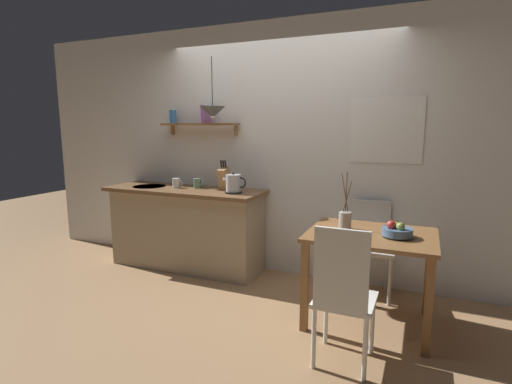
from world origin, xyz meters
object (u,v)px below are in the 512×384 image
object	(u,v)px
twig_vase	(345,220)
knife_block	(224,178)
electric_kettle	(234,184)
dining_table	(371,247)
dining_chair_far	(370,242)
coffee_mug_by_sink	(176,183)
pendant_lamp	(213,112)
fruit_bowl	(397,231)
coffee_mug_spare	(198,183)
dining_chair_near	(343,292)

from	to	relation	value
twig_vase	knife_block	size ratio (longest dim) A/B	1.47
electric_kettle	dining_table	bearing A→B (deg)	-16.62
dining_chair_far	coffee_mug_by_sink	world-z (taller)	coffee_mug_by_sink
electric_kettle	pendant_lamp	bearing A→B (deg)	178.81
dining_table	dining_chair_far	size ratio (longest dim) A/B	1.11
dining_chair_far	coffee_mug_by_sink	size ratio (longest dim) A/B	7.15
fruit_bowl	coffee_mug_spare	size ratio (longest dim) A/B	1.81
knife_block	coffee_mug_spare	size ratio (longest dim) A/B	2.56
fruit_bowl	dining_chair_near	bearing A→B (deg)	-111.94
knife_block	coffee_mug_by_sink	distance (m)	0.59
twig_vase	electric_kettle	xyz separation A→B (m)	(-1.23, 0.39, 0.18)
dining_chair_far	coffee_mug_spare	bearing A→B (deg)	-179.14
dining_chair_far	pendant_lamp	size ratio (longest dim) A/B	1.46
dining_table	fruit_bowl	xyz separation A→B (m)	(0.19, -0.04, 0.17)
dining_chair_near	pendant_lamp	distance (m)	2.33
dining_chair_near	twig_vase	bearing A→B (deg)	100.53
twig_vase	coffee_mug_by_sink	bearing A→B (deg)	167.09
dining_chair_near	coffee_mug_by_sink	distance (m)	2.50
coffee_mug_spare	pendant_lamp	distance (m)	0.84
dining_table	dining_chair_near	distance (m)	0.73
fruit_bowl	pendant_lamp	xyz separation A→B (m)	(-1.88, 0.48, 0.94)
dining_chair_near	fruit_bowl	bearing A→B (deg)	68.06
dining_table	electric_kettle	bearing A→B (deg)	163.38
twig_vase	knife_block	xyz separation A→B (m)	(-1.42, 0.53, 0.21)
fruit_bowl	twig_vase	xyz separation A→B (m)	(-0.41, 0.09, 0.03)
coffee_mug_spare	fruit_bowl	bearing A→B (deg)	-16.00
knife_block	coffee_mug_spare	xyz separation A→B (m)	(-0.34, -0.00, -0.08)
dining_chair_far	fruit_bowl	distance (m)	0.77
dining_table	twig_vase	distance (m)	0.30
electric_kettle	coffee_mug_spare	xyz separation A→B (m)	(-0.53, 0.14, -0.04)
dining_chair_near	electric_kettle	size ratio (longest dim) A/B	3.78
fruit_bowl	coffee_mug_by_sink	bearing A→B (deg)	167.14
knife_block	dining_table	bearing A→B (deg)	-19.53
dining_table	electric_kettle	xyz separation A→B (m)	(-1.45, 0.43, 0.37)
pendant_lamp	electric_kettle	bearing A→B (deg)	-1.19
dining_chair_far	knife_block	size ratio (longest dim) A/B	2.74
fruit_bowl	coffee_mug_spare	distance (m)	2.26
dining_chair_far	dining_table	bearing A→B (deg)	-82.80
coffee_mug_by_sink	pendant_lamp	xyz separation A→B (m)	(0.52, -0.07, 0.78)
fruit_bowl	pendant_lamp	distance (m)	2.16
dining_table	electric_kettle	world-z (taller)	electric_kettle
coffee_mug_spare	pendant_lamp	bearing A→B (deg)	-25.69
dining_chair_far	pendant_lamp	world-z (taller)	pendant_lamp
dining_chair_far	coffee_mug_spare	distance (m)	1.96
dining_chair_far	electric_kettle	xyz separation A→B (m)	(-1.38, -0.17, 0.51)
twig_vase	coffee_mug_spare	world-z (taller)	twig_vase
coffee_mug_by_sink	pendant_lamp	distance (m)	0.94
dining_chair_far	twig_vase	size ratio (longest dim) A/B	1.86
fruit_bowl	knife_block	distance (m)	1.95
electric_kettle	pendant_lamp	xyz separation A→B (m)	(-0.24, 0.00, 0.74)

